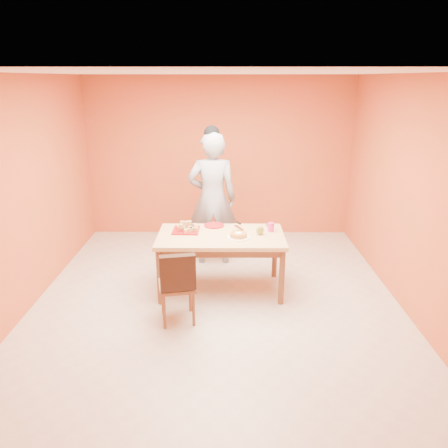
{
  "coord_description": "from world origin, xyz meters",
  "views": [
    {
      "loc": [
        0.12,
        -4.93,
        2.64
      ],
      "look_at": [
        0.09,
        0.3,
        0.89
      ],
      "focal_mm": 35.0,
      "sensor_mm": 36.0,
      "label": 1
    }
  ],
  "objects_px": {
    "sponge_cake": "(238,235)",
    "egg_ornament": "(260,230)",
    "dining_table": "(221,242)",
    "pastry_platter": "(186,230)",
    "dining_chair": "(177,284)",
    "magenta_glass": "(271,227)",
    "red_dinner_plate": "(214,225)",
    "person": "(212,199)",
    "checker_tin": "(270,225)"
  },
  "relations": [
    {
      "from": "sponge_cake",
      "to": "egg_ornament",
      "type": "bearing_deg",
      "value": 22.16
    },
    {
      "from": "egg_ornament",
      "to": "dining_table",
      "type": "bearing_deg",
      "value": 178.09
    },
    {
      "from": "person",
      "to": "checker_tin",
      "type": "distance_m",
      "value": 1.0
    },
    {
      "from": "dining_chair",
      "to": "magenta_glass",
      "type": "relative_size",
      "value": 7.72
    },
    {
      "from": "pastry_platter",
      "to": "sponge_cake",
      "type": "relative_size",
      "value": 1.59
    },
    {
      "from": "dining_table",
      "to": "egg_ornament",
      "type": "height_order",
      "value": "egg_ornament"
    },
    {
      "from": "dining_chair",
      "to": "magenta_glass",
      "type": "xyz_separation_m",
      "value": [
        1.13,
        0.93,
        0.36
      ]
    },
    {
      "from": "egg_ornament",
      "to": "person",
      "type": "bearing_deg",
      "value": 121.22
    },
    {
      "from": "dining_table",
      "to": "magenta_glass",
      "type": "relative_size",
      "value": 14.07
    },
    {
      "from": "pastry_platter",
      "to": "red_dinner_plate",
      "type": "bearing_deg",
      "value": 29.64
    },
    {
      "from": "sponge_cake",
      "to": "dining_table",
      "type": "bearing_deg",
      "value": 155.37
    },
    {
      "from": "person",
      "to": "egg_ornament",
      "type": "xyz_separation_m",
      "value": [
        0.63,
        -0.92,
        -0.15
      ]
    },
    {
      "from": "dining_table",
      "to": "pastry_platter",
      "type": "height_order",
      "value": "pastry_platter"
    },
    {
      "from": "red_dinner_plate",
      "to": "dining_chair",
      "type": "bearing_deg",
      "value": -108.93
    },
    {
      "from": "checker_tin",
      "to": "person",
      "type": "bearing_deg",
      "value": 143.54
    },
    {
      "from": "dining_chair",
      "to": "person",
      "type": "relative_size",
      "value": 0.45
    },
    {
      "from": "dining_table",
      "to": "pastry_platter",
      "type": "relative_size",
      "value": 4.76
    },
    {
      "from": "dining_chair",
      "to": "checker_tin",
      "type": "xyz_separation_m",
      "value": [
        1.13,
        1.14,
        0.32
      ]
    },
    {
      "from": "person",
      "to": "egg_ornament",
      "type": "bearing_deg",
      "value": 121.29
    },
    {
      "from": "red_dinner_plate",
      "to": "egg_ornament",
      "type": "distance_m",
      "value": 0.68
    },
    {
      "from": "dining_table",
      "to": "magenta_glass",
      "type": "distance_m",
      "value": 0.68
    },
    {
      "from": "sponge_cake",
      "to": "dining_chair",
      "type": "bearing_deg",
      "value": -135.64
    },
    {
      "from": "pastry_platter",
      "to": "sponge_cake",
      "type": "xyz_separation_m",
      "value": [
        0.67,
        -0.25,
        0.03
      ]
    },
    {
      "from": "dining_table",
      "to": "person",
      "type": "distance_m",
      "value": 0.99
    },
    {
      "from": "person",
      "to": "sponge_cake",
      "type": "xyz_separation_m",
      "value": [
        0.36,
        -1.03,
        -0.18
      ]
    },
    {
      "from": "magenta_glass",
      "to": "dining_chair",
      "type": "bearing_deg",
      "value": -140.54
    },
    {
      "from": "egg_ornament",
      "to": "checker_tin",
      "type": "height_order",
      "value": "egg_ornament"
    },
    {
      "from": "egg_ornament",
      "to": "checker_tin",
      "type": "bearing_deg",
      "value": 62.16
    },
    {
      "from": "dining_table",
      "to": "dining_chair",
      "type": "height_order",
      "value": "dining_chair"
    },
    {
      "from": "pastry_platter",
      "to": "checker_tin",
      "type": "distance_m",
      "value": 1.12
    },
    {
      "from": "person",
      "to": "dining_chair",
      "type": "bearing_deg",
      "value": 75.35
    },
    {
      "from": "dining_chair",
      "to": "sponge_cake",
      "type": "bearing_deg",
      "value": 33.43
    },
    {
      "from": "sponge_cake",
      "to": "magenta_glass",
      "type": "height_order",
      "value": "magenta_glass"
    },
    {
      "from": "red_dinner_plate",
      "to": "magenta_glass",
      "type": "relative_size",
      "value": 2.38
    },
    {
      "from": "dining_table",
      "to": "dining_chair",
      "type": "xyz_separation_m",
      "value": [
        -0.48,
        -0.79,
        -0.21
      ]
    },
    {
      "from": "dining_table",
      "to": "magenta_glass",
      "type": "height_order",
      "value": "magenta_glass"
    },
    {
      "from": "pastry_platter",
      "to": "magenta_glass",
      "type": "relative_size",
      "value": 2.95
    },
    {
      "from": "dining_table",
      "to": "egg_ornament",
      "type": "bearing_deg",
      "value": 1.35
    },
    {
      "from": "dining_chair",
      "to": "magenta_glass",
      "type": "bearing_deg",
      "value": 28.54
    },
    {
      "from": "egg_ornament",
      "to": "sponge_cake",
      "type": "bearing_deg",
      "value": -161.09
    },
    {
      "from": "red_dinner_plate",
      "to": "egg_ornament",
      "type": "height_order",
      "value": "egg_ornament"
    },
    {
      "from": "sponge_cake",
      "to": "magenta_glass",
      "type": "bearing_deg",
      "value": 29.59
    },
    {
      "from": "egg_ornament",
      "to": "checker_tin",
      "type": "distance_m",
      "value": 0.38
    },
    {
      "from": "person",
      "to": "pastry_platter",
      "type": "bearing_deg",
      "value": 64.78
    },
    {
      "from": "egg_ornament",
      "to": "magenta_glass",
      "type": "distance_m",
      "value": 0.2
    },
    {
      "from": "dining_chair",
      "to": "person",
      "type": "height_order",
      "value": "person"
    },
    {
      "from": "egg_ornament",
      "to": "magenta_glass",
      "type": "xyz_separation_m",
      "value": [
        0.15,
        0.13,
        -0.0
      ]
    },
    {
      "from": "magenta_glass",
      "to": "red_dinner_plate",
      "type": "bearing_deg",
      "value": 164.26
    },
    {
      "from": "dining_table",
      "to": "checker_tin",
      "type": "relative_size",
      "value": 17.09
    },
    {
      "from": "person",
      "to": "sponge_cake",
      "type": "relative_size",
      "value": 9.19
    }
  ]
}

